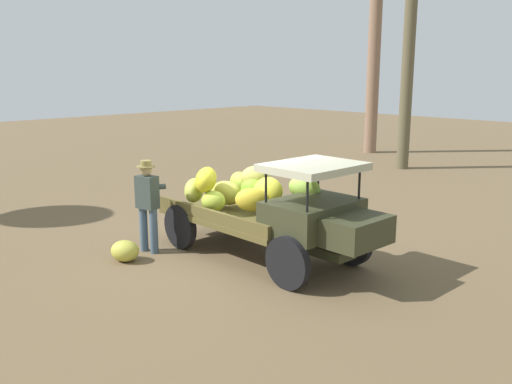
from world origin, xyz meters
TOP-DOWN VIEW (x-y plane):
  - ground_plane at (0.00, 0.00)m, footprint 60.00×60.00m
  - truck at (0.74, 0.01)m, footprint 4.52×1.85m
  - farmer at (-1.20, -1.30)m, footprint 0.52×0.49m
  - loose_banana_bunch at (-1.07, -1.91)m, footprint 0.64×0.57m

SIDE VIEW (x-z plane):
  - ground_plane at x=0.00m, z-range 0.00..0.00m
  - loose_banana_bunch at x=-1.07m, z-range -0.01..0.38m
  - truck at x=0.74m, z-range 0.01..1.87m
  - farmer at x=-1.20m, z-range 0.12..1.85m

